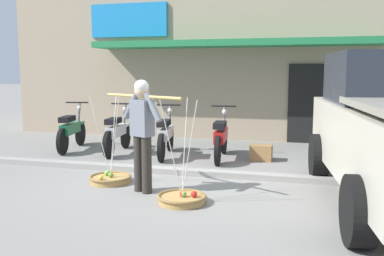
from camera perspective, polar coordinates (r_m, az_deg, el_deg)
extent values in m
plane|color=gray|center=(7.06, -3.91, -7.39)|extent=(90.00, 90.00, 0.00)
cube|color=gray|center=(7.69, -2.22, -5.74)|extent=(20.00, 0.24, 0.10)
cylinder|color=#2D2823|center=(6.58, -7.08, -4.68)|extent=(0.15, 0.15, 0.86)
cylinder|color=#2D2823|center=(6.45, -6.04, -4.92)|extent=(0.15, 0.15, 0.86)
cube|color=slate|center=(6.40, -6.66, 1.33)|extent=(0.39, 0.33, 0.54)
sphere|color=#E0B78E|center=(6.37, -6.72, 4.96)|extent=(0.21, 0.21, 0.21)
sphere|color=silver|center=(6.37, -6.72, 5.41)|extent=(0.22, 0.22, 0.22)
cylinder|color=slate|center=(6.57, -8.06, 2.96)|extent=(0.34, 0.24, 0.43)
cylinder|color=slate|center=(6.21, -5.23, 2.74)|extent=(0.34, 0.24, 0.43)
cylinder|color=tan|center=(6.38, -6.71, 4.19)|extent=(1.46, 0.79, 0.04)
cylinder|color=#B2894C|center=(7.22, -10.79, -6.79)|extent=(0.65, 0.65, 0.09)
torus|color=olive|center=(7.21, -10.80, -6.40)|extent=(0.69, 0.69, 0.05)
sphere|color=#6AA53F|center=(7.33, -11.07, -5.85)|extent=(0.09, 0.09, 0.09)
sphere|color=#659D3C|center=(7.19, -10.75, -6.17)|extent=(0.08, 0.08, 0.08)
sphere|color=#76B645|center=(7.31, -11.22, -5.87)|extent=(0.10, 0.10, 0.10)
sphere|color=gold|center=(7.05, -12.01, -6.47)|extent=(0.08, 0.08, 0.08)
cylinder|color=silver|center=(7.21, -10.41, -0.92)|extent=(0.01, 0.31, 1.36)
cylinder|color=silver|center=(7.07, -12.14, -1.14)|extent=(0.27, 0.16, 1.36)
cylinder|color=silver|center=(6.96, -10.24, -1.23)|extent=(0.27, 0.16, 1.36)
cylinder|color=#B2894C|center=(6.04, -1.37, -9.52)|extent=(0.65, 0.65, 0.09)
torus|color=olive|center=(6.03, -1.37, -9.06)|extent=(0.69, 0.69, 0.05)
sphere|color=red|center=(6.01, -1.27, -8.76)|extent=(0.08, 0.08, 0.08)
sphere|color=red|center=(5.98, 0.28, -8.81)|extent=(0.09, 0.09, 0.09)
sphere|color=#6AA43F|center=(6.00, -1.11, -8.78)|extent=(0.08, 0.08, 0.08)
cylinder|color=silver|center=(6.01, -0.99, -2.49)|extent=(0.01, 0.31, 1.36)
cylinder|color=silver|center=(5.84, -2.82, -2.80)|extent=(0.27, 0.16, 1.36)
cylinder|color=silver|center=(5.76, -0.37, -2.93)|extent=(0.27, 0.16, 1.36)
cylinder|color=black|center=(10.95, -14.60, -0.70)|extent=(0.19, 0.58, 0.58)
cylinder|color=black|center=(9.80, -16.83, -1.74)|extent=(0.19, 0.58, 0.58)
cube|color=#19663D|center=(10.92, -14.65, 0.66)|extent=(0.19, 0.30, 0.06)
cube|color=#19663D|center=(10.25, -15.88, -0.06)|extent=(0.38, 0.92, 0.24)
cube|color=black|center=(10.05, -16.26, 1.16)|extent=(0.33, 0.59, 0.12)
cylinder|color=slate|center=(10.81, -14.83, 1.27)|extent=(0.12, 0.30, 0.76)
cylinder|color=black|center=(10.70, -15.04, 3.30)|extent=(0.54, 0.14, 0.04)
sphere|color=silver|center=(10.87, -14.75, 2.63)|extent=(0.11, 0.11, 0.11)
cylinder|color=black|center=(10.33, -8.81, -1.03)|extent=(0.15, 0.59, 0.58)
cylinder|color=black|center=(9.17, -11.02, -2.17)|extent=(0.15, 0.59, 0.58)
cube|color=silver|center=(10.30, -8.84, 0.41)|extent=(0.17, 0.30, 0.06)
cube|color=silver|center=(9.62, -10.06, -0.37)|extent=(0.31, 0.92, 0.24)
cube|color=black|center=(9.42, -10.43, 0.93)|extent=(0.29, 0.58, 0.12)
cylinder|color=slate|center=(10.19, -9.01, 1.06)|extent=(0.10, 0.30, 0.76)
cylinder|color=black|center=(10.08, -9.19, 3.21)|extent=(0.54, 0.10, 0.04)
sphere|color=silver|center=(10.24, -8.91, 2.50)|extent=(0.11, 0.11, 0.11)
cylinder|color=black|center=(9.86, -2.92, -1.36)|extent=(0.18, 0.59, 0.58)
cylinder|color=black|center=(8.65, -4.10, -2.63)|extent=(0.18, 0.59, 0.58)
cube|color=silver|center=(9.82, -2.93, 0.14)|extent=(0.18, 0.30, 0.06)
cube|color=silver|center=(9.12, -3.58, -0.69)|extent=(0.35, 0.92, 0.24)
cube|color=black|center=(8.91, -3.77, 0.67)|extent=(0.31, 0.59, 0.12)
cylinder|color=slate|center=(9.71, -3.02, 0.82)|extent=(0.11, 0.30, 0.76)
cylinder|color=black|center=(9.59, -3.11, 3.08)|extent=(0.54, 0.13, 0.04)
sphere|color=silver|center=(9.76, -2.96, 2.34)|extent=(0.11, 0.11, 0.11)
cylinder|color=black|center=(9.55, 4.30, -1.66)|extent=(0.13, 0.58, 0.58)
cylinder|color=black|center=(8.33, 3.44, -3.02)|extent=(0.13, 0.58, 0.58)
cube|color=red|center=(9.51, 4.32, -0.11)|extent=(0.16, 0.29, 0.06)
cube|color=red|center=(8.81, 3.84, -0.99)|extent=(0.28, 0.91, 0.24)
cube|color=black|center=(8.60, 3.73, 0.41)|extent=(0.27, 0.58, 0.12)
cylinder|color=slate|center=(9.40, 4.26, 0.59)|extent=(0.09, 0.30, 0.76)
cylinder|color=black|center=(9.28, 4.24, 2.92)|extent=(0.54, 0.08, 0.04)
sphere|color=silver|center=(9.45, 4.33, 2.15)|extent=(0.11, 0.11, 0.11)
cylinder|color=black|center=(7.63, 16.49, -3.62)|extent=(0.34, 0.78, 0.76)
cylinder|color=black|center=(4.85, 21.25, -10.24)|extent=(0.34, 0.78, 0.76)
cube|color=silver|center=(8.67, 21.93, -1.73)|extent=(0.44, 0.07, 0.12)
cube|color=tan|center=(13.83, 7.35, 8.68)|extent=(13.00, 5.00, 4.20)
cube|color=#237F47|center=(10.88, 5.23, 11.13)|extent=(7.15, 1.00, 0.16)
cube|color=#1E84D1|center=(12.21, -8.42, 13.99)|extent=(2.20, 0.08, 0.90)
cube|color=black|center=(11.21, 15.45, 3.11)|extent=(1.10, 0.06, 2.00)
cube|color=olive|center=(8.91, 9.17, -3.26)|extent=(0.44, 0.36, 0.32)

